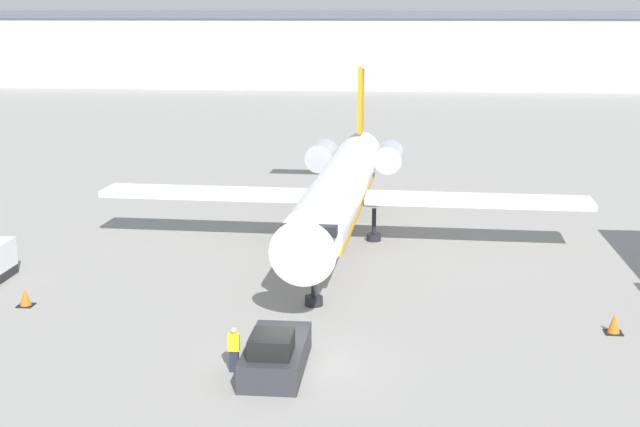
{
  "coord_description": "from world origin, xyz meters",
  "views": [
    {
      "loc": [
        4.0,
        -29.76,
        12.67
      ],
      "look_at": [
        0.0,
        11.15,
        3.22
      ],
      "focal_mm": 50.0,
      "sensor_mm": 36.0,
      "label": 1
    }
  ],
  "objects_px": {
    "pushback_tug": "(276,354)",
    "traffic_cone_right": "(614,324)",
    "traffic_cone_left": "(25,297)",
    "airplane_main": "(341,185)",
    "worker_near_tug": "(234,349)"
  },
  "relations": [
    {
      "from": "pushback_tug",
      "to": "traffic_cone_left",
      "type": "bearing_deg",
      "value": 153.38
    },
    {
      "from": "airplane_main",
      "to": "traffic_cone_right",
      "type": "relative_size",
      "value": 33.17
    },
    {
      "from": "traffic_cone_left",
      "to": "worker_near_tug",
      "type": "bearing_deg",
      "value": -30.84
    },
    {
      "from": "airplane_main",
      "to": "pushback_tug",
      "type": "xyz_separation_m",
      "value": [
        -1.01,
        -18.21,
        -2.63
      ]
    },
    {
      "from": "airplane_main",
      "to": "pushback_tug",
      "type": "distance_m",
      "value": 18.43
    },
    {
      "from": "traffic_cone_left",
      "to": "traffic_cone_right",
      "type": "xyz_separation_m",
      "value": [
        24.87,
        -0.96,
        0.01
      ]
    },
    {
      "from": "worker_near_tug",
      "to": "traffic_cone_left",
      "type": "bearing_deg",
      "value": 149.16
    },
    {
      "from": "airplane_main",
      "to": "pushback_tug",
      "type": "height_order",
      "value": "airplane_main"
    },
    {
      "from": "traffic_cone_right",
      "to": "worker_near_tug",
      "type": "bearing_deg",
      "value": -159.78
    },
    {
      "from": "pushback_tug",
      "to": "traffic_cone_right",
      "type": "xyz_separation_m",
      "value": [
        12.93,
        5.02,
        -0.23
      ]
    },
    {
      "from": "airplane_main",
      "to": "worker_near_tug",
      "type": "distance_m",
      "value": 18.8
    },
    {
      "from": "pushback_tug",
      "to": "traffic_cone_right",
      "type": "height_order",
      "value": "pushback_tug"
    },
    {
      "from": "worker_near_tug",
      "to": "traffic_cone_left",
      "type": "distance_m",
      "value": 12.21
    },
    {
      "from": "pushback_tug",
      "to": "traffic_cone_right",
      "type": "relative_size",
      "value": 5.82
    },
    {
      "from": "pushback_tug",
      "to": "airplane_main",
      "type": "bearing_deg",
      "value": 86.84
    }
  ]
}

